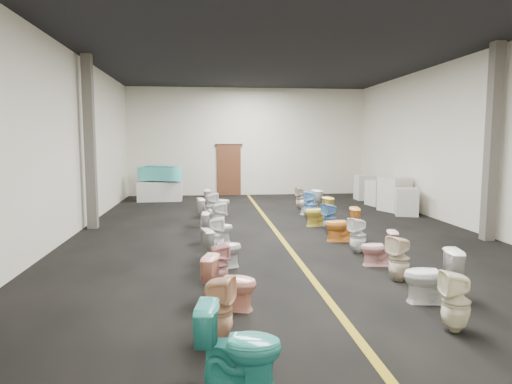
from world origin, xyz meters
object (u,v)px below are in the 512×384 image
Objects in this scene: toilet_left_1 at (218,309)px; toilet_right_8 at (310,205)px; toilet_right_1 at (431,276)px; toilet_right_5 at (341,224)px; toilet_left_4 at (222,248)px; toilet_right_7 at (318,212)px; bathtub at (160,173)px; appliance_crate_a at (407,202)px; toilet_right_9 at (310,202)px; toilet_right_4 at (358,235)px; appliance_crate_b at (395,194)px; toilet_right_6 at (330,218)px; toilet_left_8 at (212,213)px; toilet_left_10 at (217,202)px; toilet_right_0 at (456,302)px; toilet_right_10 at (301,198)px; appliance_crate_c at (380,193)px; toilet_left_5 at (216,236)px; toilet_left_0 at (239,346)px; toilet_left_7 at (218,218)px; toilet_left_2 at (230,283)px; toilet_right_2 at (399,259)px; toilet_left_9 at (211,206)px; toilet_left_3 at (219,265)px; display_table at (160,191)px; toilet_left_6 at (217,228)px; toilet_right_3 at (378,248)px.

toilet_left_1 is 8.43m from toilet_right_8.
toilet_right_1 is 4.02m from toilet_right_5.
toilet_left_4 is 4.70m from toilet_right_7.
bathtub reaches higher than toilet_left_4.
toilet_right_5 is at bearing -10.56° from toilet_left_1.
toilet_right_9 is at bearing 169.30° from appliance_crate_a.
toilet_right_9 is (0.13, 5.00, 0.01)m from toilet_right_4.
toilet_right_6 is at bearing -132.63° from appliance_crate_b.
toilet_left_4 is at bearing 173.22° from toilet_left_8.
bathtub reaches higher than toilet_right_9.
toilet_right_0 is (2.66, -9.07, -0.03)m from toilet_left_10.
toilet_right_10 is at bearing -54.74° from toilet_left_8.
toilet_left_10 is 1.03× the size of toilet_right_7.
appliance_crate_c is (0.00, 1.30, -0.11)m from appliance_crate_b.
toilet_left_5 is 2.96m from toilet_left_8.
toilet_left_0 is at bearing -122.18° from appliance_crate_a.
toilet_left_7 is at bearing -143.07° from appliance_crate_c.
toilet_left_2 is 2.86m from toilet_right_1.
toilet_left_10 is at bearing -140.41° from toilet_right_7.
toilet_left_7 is at bearing -112.18° from toilet_right_6.
toilet_left_4 is 0.94× the size of toilet_right_7.
toilet_left_10 is 1.02× the size of toilet_right_5.
toilet_right_7 is (2.86, -0.10, -0.01)m from toilet_left_8.
bathtub is at bearing -2.89° from toilet_left_4.
toilet_right_5 is at bearing 159.83° from toilet_right_2.
toilet_left_8 is (1.92, -5.61, -0.68)m from bathtub.
appliance_crate_a is 5.87m from toilet_left_10.
toilet_left_1 is at bearing 158.86° from toilet_left_9.
toilet_left_10 is at bearing -17.45° from toilet_left_7.
appliance_crate_c is 1.13× the size of toilet_right_1.
toilet_left_4 is 2.92m from toilet_right_4.
toilet_left_3 is 0.85× the size of toilet_left_10.
toilet_right_2 is at bearing -158.05° from toilet_left_8.
toilet_right_6 is (4.82, -6.77, 0.01)m from display_table.
toilet_right_5 reaches higher than toilet_left_8.
display_table is 2.13× the size of toilet_left_5.
appliance_crate_a is 9.35m from toilet_left_2.
toilet_left_5 reaches higher than toilet_right_4.
toilet_left_2 is 5.57m from toilet_right_6.
toilet_right_6 is (2.90, -1.16, -0.01)m from toilet_left_8.
toilet_left_3 is at bearing -133.53° from appliance_crate_a.
toilet_left_6 is (0.06, 1.07, -0.04)m from toilet_left_5.
toilet_left_7 reaches higher than toilet_left_2.
toilet_left_1 reaches higher than toilet_right_3.
toilet_left_10 is 1.09× the size of toilet_right_10.
toilet_right_4 is (2.81, 0.78, 0.01)m from toilet_left_4.
toilet_left_6 is at bearing -177.20° from toilet_left_10.
toilet_right_6 is at bearing -141.68° from appliance_crate_a.
toilet_left_5 is (-5.97, -6.47, -0.05)m from appliance_crate_c.
toilet_left_10 is at bearing -156.50° from toilet_right_6.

